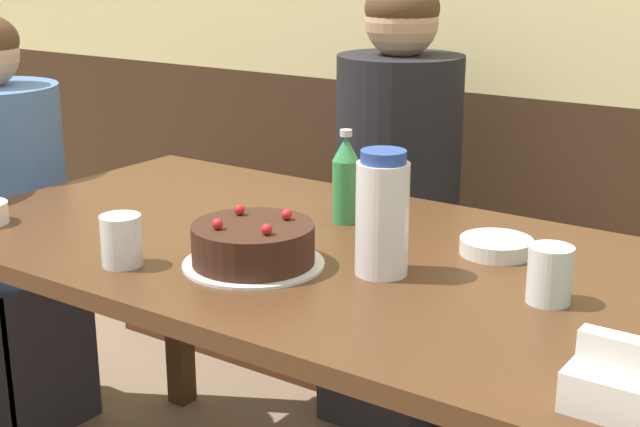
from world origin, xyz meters
TOP-DOWN VIEW (x-y plane):
  - bench_seat at (0.00, 0.83)m, footprint 2.50×0.38m
  - dining_table at (0.00, 0.00)m, footprint 1.55×0.84m
  - birthday_cake at (-0.01, -0.15)m, footprint 0.26×0.26m
  - water_pitcher at (0.20, -0.06)m, footprint 0.09×0.09m
  - soju_bottle at (-0.02, 0.17)m, footprint 0.06×0.06m
  - napkin_holder at (0.70, -0.32)m, footprint 0.11×0.08m
  - bowl_soup_white at (0.33, 0.16)m, footprint 0.14×0.14m
  - glass_water_tall at (0.50, -0.02)m, footprint 0.07×0.07m
  - glass_tumbler_short at (-0.21, -0.29)m, footprint 0.08×0.08m
  - person_teal_shirt at (-1.03, 0.03)m, footprint 0.36×0.36m
  - person_grey_tee at (-0.18, 0.68)m, footprint 0.33×0.34m

SIDE VIEW (x-z plane):
  - bench_seat at x=0.00m, z-range 0.00..0.42m
  - person_teal_shirt at x=-1.03m, z-range -0.02..1.12m
  - person_grey_tee at x=-0.18m, z-range -0.02..1.19m
  - dining_table at x=0.00m, z-range 0.28..1.02m
  - bowl_soup_white at x=0.33m, z-range 0.73..0.76m
  - napkin_holder at x=0.70m, z-range 0.72..0.82m
  - birthday_cake at x=-0.01m, z-range 0.72..0.82m
  - glass_tumbler_short at x=-0.21m, z-range 0.73..0.83m
  - glass_water_tall at x=0.50m, z-range 0.73..0.83m
  - soju_bottle at x=-0.02m, z-range 0.73..0.93m
  - water_pitcher at x=0.20m, z-range 0.73..0.96m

